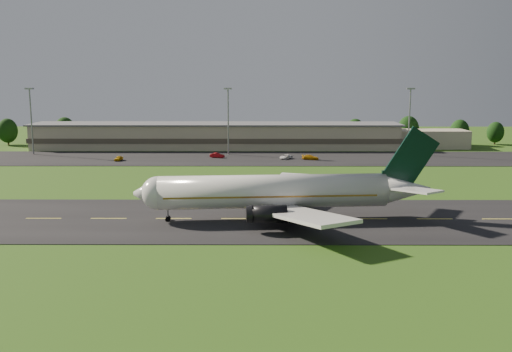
{
  "coord_description": "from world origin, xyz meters",
  "views": [
    {
      "loc": [
        14.42,
        -93.32,
        23.77
      ],
      "look_at": [
        13.86,
        8.0,
        6.0
      ],
      "focal_mm": 40.0,
      "sensor_mm": 36.0,
      "label": 1
    }
  ],
  "objects_px": {
    "terminal": "(235,136)",
    "service_vehicle_a": "(119,158)",
    "service_vehicle_d": "(310,157)",
    "light_mast_east": "(410,113)",
    "service_vehicle_c": "(286,157)",
    "light_mast_west": "(31,113)",
    "airliner": "(278,192)",
    "service_vehicle_b": "(217,155)",
    "light_mast_centre": "(228,113)"
  },
  "relations": [
    {
      "from": "airliner",
      "to": "service_vehicle_c",
      "type": "bearing_deg",
      "value": 81.54
    },
    {
      "from": "terminal",
      "to": "service_vehicle_a",
      "type": "bearing_deg",
      "value": -137.33
    },
    {
      "from": "light_mast_west",
      "to": "service_vehicle_d",
      "type": "distance_m",
      "value": 85.71
    },
    {
      "from": "service_vehicle_d",
      "to": "terminal",
      "type": "bearing_deg",
      "value": 54.75
    },
    {
      "from": "airliner",
      "to": "light_mast_centre",
      "type": "height_order",
      "value": "light_mast_centre"
    },
    {
      "from": "airliner",
      "to": "service_vehicle_c",
      "type": "distance_m",
      "value": 70.7
    },
    {
      "from": "airliner",
      "to": "terminal",
      "type": "relative_size",
      "value": 0.35
    },
    {
      "from": "service_vehicle_a",
      "to": "service_vehicle_d",
      "type": "height_order",
      "value": "service_vehicle_d"
    },
    {
      "from": "light_mast_west",
      "to": "service_vehicle_a",
      "type": "bearing_deg",
      "value": -24.24
    },
    {
      "from": "service_vehicle_a",
      "to": "service_vehicle_d",
      "type": "xyz_separation_m",
      "value": [
        54.69,
        2.22,
        0.04
      ]
    },
    {
      "from": "airliner",
      "to": "service_vehicle_b",
      "type": "bearing_deg",
      "value": 97.34
    },
    {
      "from": "light_mast_centre",
      "to": "light_mast_east",
      "type": "relative_size",
      "value": 1.0
    },
    {
      "from": "service_vehicle_a",
      "to": "service_vehicle_d",
      "type": "distance_m",
      "value": 54.74
    },
    {
      "from": "airliner",
      "to": "service_vehicle_b",
      "type": "relative_size",
      "value": 12.05
    },
    {
      "from": "service_vehicle_a",
      "to": "service_vehicle_b",
      "type": "relative_size",
      "value": 0.91
    },
    {
      "from": "light_mast_east",
      "to": "service_vehicle_c",
      "type": "relative_size",
      "value": 4.56
    },
    {
      "from": "light_mast_centre",
      "to": "service_vehicle_d",
      "type": "bearing_deg",
      "value": -24.58
    },
    {
      "from": "service_vehicle_c",
      "to": "service_vehicle_d",
      "type": "xyz_separation_m",
      "value": [
        6.92,
        -1.55,
        0.08
      ]
    },
    {
      "from": "service_vehicle_d",
      "to": "light_mast_east",
      "type": "bearing_deg",
      "value": -55.42
    },
    {
      "from": "terminal",
      "to": "service_vehicle_a",
      "type": "height_order",
      "value": "terminal"
    },
    {
      "from": "light_mast_west",
      "to": "service_vehicle_a",
      "type": "xyz_separation_m",
      "value": [
        29.46,
        -13.27,
        -11.98
      ]
    },
    {
      "from": "terminal",
      "to": "light_mast_centre",
      "type": "relative_size",
      "value": 7.13
    },
    {
      "from": "service_vehicle_a",
      "to": "service_vehicle_b",
      "type": "height_order",
      "value": "service_vehicle_b"
    },
    {
      "from": "service_vehicle_a",
      "to": "service_vehicle_b",
      "type": "xyz_separation_m",
      "value": [
        27.61,
        6.16,
        0.04
      ]
    },
    {
      "from": "service_vehicle_b",
      "to": "service_vehicle_a",
      "type": "bearing_deg",
      "value": 117.64
    },
    {
      "from": "service_vehicle_a",
      "to": "service_vehicle_c",
      "type": "xyz_separation_m",
      "value": [
        47.77,
        3.77,
        -0.04
      ]
    },
    {
      "from": "light_mast_west",
      "to": "terminal",
      "type": "bearing_deg",
      "value": 14.76
    },
    {
      "from": "light_mast_west",
      "to": "light_mast_east",
      "type": "relative_size",
      "value": 1.0
    },
    {
      "from": "terminal",
      "to": "light_mast_west",
      "type": "xyz_separation_m",
      "value": [
        -61.4,
        -16.18,
        8.75
      ]
    },
    {
      "from": "light_mast_centre",
      "to": "service_vehicle_c",
      "type": "xyz_separation_m",
      "value": [
        17.23,
        -9.5,
        -12.02
      ]
    },
    {
      "from": "service_vehicle_b",
      "to": "service_vehicle_c",
      "type": "relative_size",
      "value": 0.95
    },
    {
      "from": "airliner",
      "to": "service_vehicle_a",
      "type": "height_order",
      "value": "airliner"
    },
    {
      "from": "terminal",
      "to": "service_vehicle_b",
      "type": "xyz_separation_m",
      "value": [
        -4.34,
        -23.29,
        -3.19
      ]
    },
    {
      "from": "airliner",
      "to": "light_mast_east",
      "type": "height_order",
      "value": "light_mast_east"
    },
    {
      "from": "light_mast_centre",
      "to": "service_vehicle_a",
      "type": "height_order",
      "value": "light_mast_centre"
    },
    {
      "from": "terminal",
      "to": "service_vehicle_c",
      "type": "relative_size",
      "value": 32.51
    },
    {
      "from": "service_vehicle_b",
      "to": "light_mast_centre",
      "type": "bearing_deg",
      "value": -7.38
    },
    {
      "from": "light_mast_west",
      "to": "service_vehicle_b",
      "type": "bearing_deg",
      "value": -7.1
    },
    {
      "from": "service_vehicle_a",
      "to": "service_vehicle_c",
      "type": "relative_size",
      "value": 0.86
    },
    {
      "from": "light_mast_west",
      "to": "service_vehicle_a",
      "type": "height_order",
      "value": "light_mast_west"
    },
    {
      "from": "service_vehicle_a",
      "to": "service_vehicle_b",
      "type": "bearing_deg",
      "value": 19.69
    },
    {
      "from": "terminal",
      "to": "service_vehicle_d",
      "type": "bearing_deg",
      "value": -50.13
    },
    {
      "from": "terminal",
      "to": "light_mast_east",
      "type": "relative_size",
      "value": 7.13
    },
    {
      "from": "light_mast_east",
      "to": "service_vehicle_a",
      "type": "bearing_deg",
      "value": -171.18
    },
    {
      "from": "service_vehicle_c",
      "to": "service_vehicle_a",
      "type": "bearing_deg",
      "value": -139.04
    },
    {
      "from": "light_mast_centre",
      "to": "terminal",
      "type": "bearing_deg",
      "value": 85.05
    },
    {
      "from": "light_mast_centre",
      "to": "service_vehicle_b",
      "type": "bearing_deg",
      "value": -112.44
    },
    {
      "from": "terminal",
      "to": "service_vehicle_d",
      "type": "distance_m",
      "value": 35.62
    },
    {
      "from": "terminal",
      "to": "light_mast_centre",
      "type": "bearing_deg",
      "value": -94.95
    },
    {
      "from": "service_vehicle_b",
      "to": "service_vehicle_d",
      "type": "distance_m",
      "value": 27.37
    }
  ]
}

